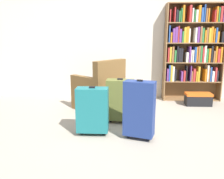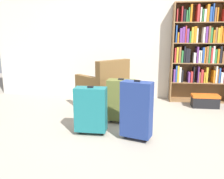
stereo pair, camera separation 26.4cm
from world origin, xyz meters
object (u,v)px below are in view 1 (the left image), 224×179
bookshelf (193,49)px  suitcase_olive (120,100)px  mug (126,107)px  storage_box (198,99)px  suitcase_navy_blue (139,109)px  armchair (100,92)px  suitcase_teal (92,110)px

bookshelf → suitcase_olive: size_ratio=2.82×
bookshelf → mug: 1.85m
storage_box → suitcase_navy_blue: suitcase_navy_blue is taller
mug → suitcase_olive: bearing=-98.9°
bookshelf → storage_box: size_ratio=3.97×
suitcase_navy_blue → armchair: bearing=115.4°
bookshelf → storage_box: bookshelf is taller
suitcase_navy_blue → storage_box: bearing=52.0°
armchair → mug: armchair is taller
suitcase_teal → armchair: bearing=90.5°
bookshelf → suitcase_navy_blue: bearing=-120.8°
armchair → suitcase_teal: (0.01, -1.19, 0.03)m
bookshelf → storage_box: 1.02m
storage_box → suitcase_teal: suitcase_teal is taller
mug → storage_box: (1.38, 0.33, 0.08)m
bookshelf → suitcase_navy_blue: bookshelf is taller
mug → suitcase_olive: size_ratio=0.18×
storage_box → suitcase_olive: (-1.49, -0.97, 0.23)m
armchair → suitcase_olive: 0.79m
suitcase_teal → mug: bearing=68.0°
suitcase_teal → storage_box: bearing=38.5°
storage_box → suitcase_teal: bearing=-141.5°
mug → storage_box: 1.43m
bookshelf → suitcase_navy_blue: 2.43m
storage_box → suitcase_navy_blue: size_ratio=0.63×
suitcase_navy_blue → suitcase_olive: bearing=112.2°
armchair → storage_box: armchair is taller
bookshelf → suitcase_olive: bookshelf is taller
suitcase_olive → bookshelf: bearing=44.1°
suitcase_olive → storage_box: bearing=33.3°
bookshelf → suitcase_olive: bearing=-135.9°
bookshelf → armchair: (-1.82, -0.71, -0.73)m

